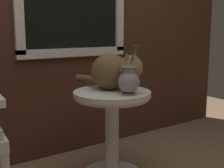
# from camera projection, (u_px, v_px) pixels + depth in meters

# --- Properties ---
(wicker_side_table) EXTENTS (0.53, 0.53, 0.62)m
(wicker_side_table) POSITION_uv_depth(u_px,v_px,m) (112.00, 119.00, 2.11)
(wicker_side_table) COLOR silver
(wicker_side_table) RESTS_ON ground_plane
(cat) EXTENTS (0.31, 0.57, 0.27)m
(cat) POSITION_uv_depth(u_px,v_px,m) (113.00, 71.00, 2.10)
(cat) COLOR brown
(cat) RESTS_ON wicker_side_table
(pewter_vase_with_ivy) EXTENTS (0.14, 0.14, 0.31)m
(pewter_vase_with_ivy) POSITION_uv_depth(u_px,v_px,m) (129.00, 80.00, 1.95)
(pewter_vase_with_ivy) COLOR gray
(pewter_vase_with_ivy) RESTS_ON wicker_side_table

